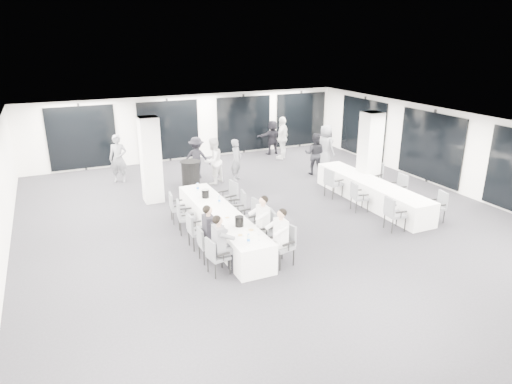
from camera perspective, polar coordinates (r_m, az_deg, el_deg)
room at (r=14.42m, az=3.27°, el=3.59°), size 14.04×16.04×2.84m
column_left at (r=15.13m, az=-13.01°, el=3.92°), size 0.60×0.60×2.80m
column_right at (r=16.10m, az=14.00°, el=4.75°), size 0.60×0.60×2.80m
banquet_table_main at (r=12.40m, az=-4.41°, el=-4.03°), size 0.90×5.00×0.75m
banquet_table_side at (r=15.32m, az=14.11°, el=0.01°), size 0.90×5.00×0.75m
cocktail_table at (r=16.40m, az=-8.17°, el=2.16°), size 0.72×0.72×1.01m
chair_main_left_near at (r=10.49m, az=-5.10°, el=-7.75°), size 0.51×0.55×0.89m
chair_main_left_second at (r=11.10m, az=-6.34°, el=-6.27°), size 0.45×0.50×0.87m
chair_main_left_mid at (r=11.79m, az=-7.63°, el=-4.57°), size 0.48×0.54×0.94m
chair_main_left_fourth at (r=12.71m, az=-9.03°, el=-2.82°), size 0.55×0.59×0.95m
chair_main_left_far at (r=13.49m, az=-10.01°, el=-1.70°), size 0.50×0.54×0.89m
chair_main_right_near at (r=10.90m, az=3.55°, el=-6.26°), size 0.60×0.63×1.00m
chair_main_right_second at (r=11.66m, az=1.38°, el=-4.42°), size 0.59×0.63×1.02m
chair_main_right_mid at (r=12.43m, az=-0.47°, el=-2.92°), size 0.56×0.61×1.00m
chair_main_right_fourth at (r=13.24m, az=-2.15°, el=-1.65°), size 0.56×0.59×0.95m
chair_main_right_far at (r=13.89m, az=-3.33°, el=-0.49°), size 0.57×0.62×1.02m
chair_side_left_near at (r=13.28m, az=16.77°, el=-2.39°), size 0.54×0.59×0.97m
chair_side_left_mid at (r=14.47m, az=12.58°, el=-0.37°), size 0.54×0.58×0.92m
chair_side_left_far at (r=15.54m, az=9.48°, el=1.34°), size 0.55×0.60×0.99m
chair_side_right_near at (r=14.39m, az=21.81°, el=-1.46°), size 0.54×0.57×0.91m
chair_side_right_mid at (r=15.52m, az=17.43°, el=0.62°), size 0.50×0.56×0.96m
chair_side_right_far at (r=16.42m, az=14.56°, el=2.03°), size 0.61×0.64×1.03m
seated_guest_a at (r=10.42m, az=-4.34°, el=-6.06°), size 0.50×0.38×1.44m
seated_guest_b at (r=11.01m, az=-5.61°, el=-4.65°), size 0.50×0.38×1.44m
seated_guest_c at (r=10.72m, az=2.82°, el=-5.28°), size 0.50×0.38×1.44m
seated_guest_d at (r=11.52m, az=0.60°, el=-3.47°), size 0.50×0.38×1.44m
standing_guest_a at (r=17.14m, az=-2.47°, el=4.38°), size 0.82×0.82×1.77m
standing_guest_b at (r=16.74m, az=-5.39°, el=4.26°), size 1.10×0.98×1.94m
standing_guest_c at (r=17.52m, az=-7.43°, el=4.62°), size 1.31×1.06×1.80m
standing_guest_d at (r=20.17m, az=3.34°, el=7.12°), size 1.39×1.35×2.12m
standing_guest_e at (r=18.92m, az=8.70°, el=5.97°), size 0.80×1.08×2.02m
standing_guest_f at (r=21.00m, az=2.06°, el=7.13°), size 1.62×0.63×1.77m
standing_guest_g at (r=17.60m, az=-16.88°, el=4.38°), size 0.90×0.82×2.02m
standing_guest_h at (r=17.98m, az=7.36°, el=5.08°), size 1.04×0.98×1.86m
ice_bucket_near at (r=11.26m, az=-2.11°, el=-3.69°), size 0.22×0.22×0.25m
ice_bucket_far at (r=13.27m, az=-6.35°, el=-0.20°), size 0.22×0.22×0.25m
water_bottle_a at (r=10.36m, az=-0.94°, el=-5.88°), size 0.07×0.07×0.22m
water_bottle_b at (r=12.81m, az=-4.63°, el=-0.97°), size 0.07×0.07×0.20m
water_bottle_c at (r=13.88m, az=-7.30°, el=0.60°), size 0.08×0.08×0.24m
plate_a at (r=10.78m, az=-1.99°, el=-5.42°), size 0.19×0.19×0.03m
plate_b at (r=11.04m, az=-0.62°, el=-4.79°), size 0.22×0.22×0.03m
plate_c at (r=11.79m, az=-3.62°, el=-3.23°), size 0.18×0.18×0.03m
wine_glass at (r=10.47m, az=0.37°, el=-5.30°), size 0.08×0.08×0.21m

